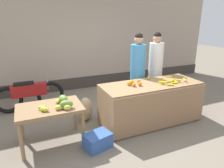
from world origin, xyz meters
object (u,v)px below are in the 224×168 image
vendor_woman_white_shirt (155,70)px  parked_motorcycle (30,94)px  produce_sack (85,109)px  produce_crate (98,141)px  vendor_woman_blue_shirt (138,73)px

vendor_woman_white_shirt → parked_motorcycle: size_ratio=1.14×
parked_motorcycle → produce_sack: size_ratio=3.14×
produce_crate → vendor_woman_blue_shirt: bearing=38.2°
produce_sack → parked_motorcycle: bearing=135.9°
vendor_woman_white_shirt → parked_motorcycle: vendor_woman_white_shirt is taller
vendor_woman_blue_shirt → produce_crate: (-1.39, -1.10, -0.79)m
parked_motorcycle → vendor_woman_white_shirt: bearing=-17.1°
vendor_woman_white_shirt → parked_motorcycle: (-2.92, 0.90, -0.52)m
parked_motorcycle → produce_sack: 1.49m
produce_crate → produce_sack: bearing=84.8°
vendor_woman_blue_shirt → vendor_woman_white_shirt: 0.56m
parked_motorcycle → produce_crate: parked_motorcycle is taller
vendor_woman_blue_shirt → produce_sack: bearing=-177.9°
vendor_woman_blue_shirt → produce_crate: 1.94m
vendor_woman_blue_shirt → vendor_woman_white_shirt: size_ratio=1.00×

